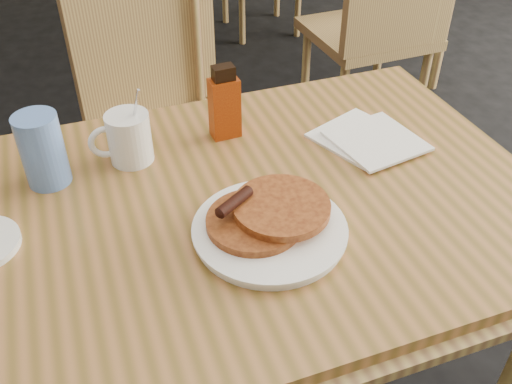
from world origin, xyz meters
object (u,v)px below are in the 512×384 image
at_px(pancake_plate, 269,224).
at_px(blue_tumbler, 42,150).
at_px(main_table, 238,219).
at_px(coffee_mug, 128,137).
at_px(chair_main_far, 156,98).
at_px(chair_neighbor_near, 383,15).
at_px(syrup_bottle, 224,105).

relative_size(pancake_plate, blue_tumbler, 1.86).
xyz_separation_m(main_table, coffee_mug, (-0.16, 0.19, 0.10)).
xyz_separation_m(chair_main_far, blue_tumbler, (-0.29, -0.56, 0.24)).
relative_size(chair_main_far, blue_tumbler, 6.95).
relative_size(chair_main_far, coffee_mug, 6.13).
height_order(main_table, coffee_mug, coffee_mug).
bearing_deg(blue_tumbler, main_table, -28.51).
bearing_deg(chair_neighbor_near, blue_tumbler, -146.77).
bearing_deg(chair_main_far, pancake_plate, -99.91).
distance_m(chair_neighbor_near, blue_tumbler, 1.55).
height_order(coffee_mug, blue_tumbler, coffee_mug).
height_order(chair_main_far, pancake_plate, chair_main_far).
xyz_separation_m(syrup_bottle, blue_tumbler, (-0.36, -0.05, -0.00)).
xyz_separation_m(chair_main_far, chair_neighbor_near, (0.94, 0.35, 0.01)).
bearing_deg(syrup_bottle, chair_neighbor_near, 40.82).
height_order(chair_neighbor_near, blue_tumbler, chair_neighbor_near).
bearing_deg(chair_neighbor_near, chair_main_far, -162.74).
xyz_separation_m(main_table, syrup_bottle, (0.04, 0.22, 0.12)).
relative_size(main_table, chair_neighbor_near, 1.20).
bearing_deg(pancake_plate, chair_main_far, 93.20).
bearing_deg(coffee_mug, syrup_bottle, -6.92).
bearing_deg(main_table, chair_neighbor_near, 49.54).
bearing_deg(chair_neighbor_near, pancake_plate, -130.23).
distance_m(coffee_mug, syrup_bottle, 0.21).
bearing_deg(syrup_bottle, coffee_mug, -176.40).
bearing_deg(chair_main_far, blue_tumbler, -130.93).
bearing_deg(pancake_plate, blue_tumbler, 141.36).
height_order(main_table, chair_neighbor_near, chair_neighbor_near).
bearing_deg(syrup_bottle, blue_tumbler, -176.25).
bearing_deg(chair_neighbor_near, coffee_mug, -143.67).
relative_size(main_table, blue_tumbler, 8.47).
distance_m(chair_main_far, pancake_plate, 0.85).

